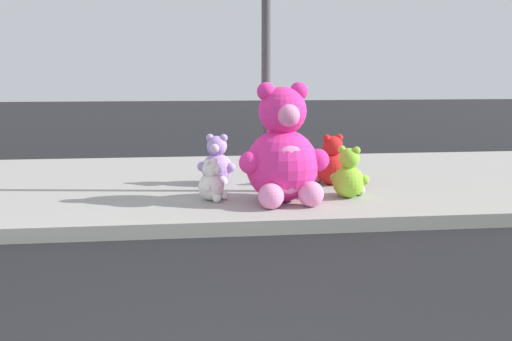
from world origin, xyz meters
The scene contains 7 objects.
sidewalk centered at (0.00, 5.20, 0.07)m, with size 28.00×4.40×0.15m, color #9E9B93.
sign_pole centered at (1.00, 4.40, 1.85)m, with size 0.56×0.11×3.20m.
plush_pink_large centered at (1.12, 3.81, 0.68)m, with size 1.03×0.92×1.34m.
plush_lime centered at (1.92, 3.95, 0.39)m, with size 0.42×0.43×0.60m.
plush_white centered at (0.33, 3.97, 0.34)m, with size 0.35×0.33×0.48m.
plush_red centered at (1.91, 4.73, 0.41)m, with size 0.49×0.47×0.66m.
plush_lavender centered at (0.43, 4.91, 0.41)m, with size 0.49×0.46×0.66m.
Camera 1 is at (0.09, -2.30, 1.59)m, focal length 39.46 mm.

